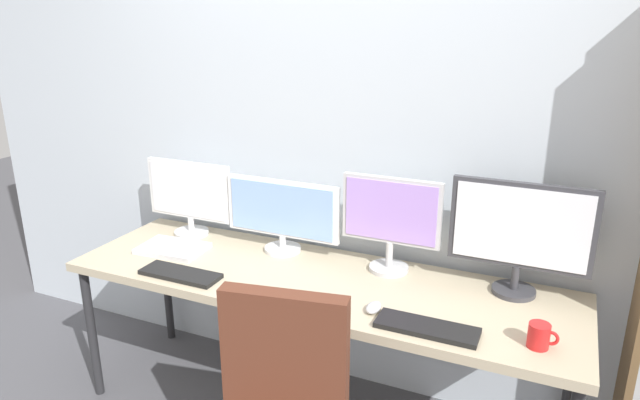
# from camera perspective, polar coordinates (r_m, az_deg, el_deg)

# --- Properties ---
(wall_back) EXTENTS (4.68, 0.10, 2.60)m
(wall_back) POSITION_cam_1_polar(r_m,az_deg,el_deg) (2.73, 3.18, 6.41)
(wall_back) COLOR silver
(wall_back) RESTS_ON ground_plane
(desk) EXTENTS (2.28, 0.68, 0.74)m
(desk) POSITION_cam_1_polar(r_m,az_deg,el_deg) (2.57, -0.46, -8.82)
(desk) COLOR tan
(desk) RESTS_ON ground_plane
(monitor_far_left) EXTENTS (0.49, 0.18, 0.40)m
(monitor_far_left) POSITION_cam_1_polar(r_m,az_deg,el_deg) (3.04, -13.01, 0.47)
(monitor_far_left) COLOR silver
(monitor_far_left) RESTS_ON desk
(monitor_center_left) EXTENTS (0.59, 0.18, 0.36)m
(monitor_center_left) POSITION_cam_1_polar(r_m,az_deg,el_deg) (2.76, -3.82, -1.31)
(monitor_center_left) COLOR silver
(monitor_center_left) RESTS_ON desk
(monitor_center_right) EXTENTS (0.45, 0.18, 0.44)m
(monitor_center_right) POSITION_cam_1_polar(r_m,az_deg,el_deg) (2.55, 7.14, -1.86)
(monitor_center_right) COLOR silver
(monitor_center_right) RESTS_ON desk
(monitor_far_right) EXTENTS (0.57, 0.18, 0.48)m
(monitor_far_right) POSITION_cam_1_polar(r_m,az_deg,el_deg) (2.45, 19.49, -3.04)
(monitor_far_right) COLOR #38383D
(monitor_far_right) RESTS_ON desk
(keyboard_left) EXTENTS (0.37, 0.13, 0.02)m
(keyboard_left) POSITION_cam_1_polar(r_m,az_deg,el_deg) (2.64, -13.84, -7.23)
(keyboard_left) COLOR black
(keyboard_left) RESTS_ON desk
(keyboard_right) EXTENTS (0.38, 0.13, 0.02)m
(keyboard_right) POSITION_cam_1_polar(r_m,az_deg,el_deg) (2.19, 10.69, -12.49)
(keyboard_right) COLOR black
(keyboard_right) RESTS_ON desk
(computer_mouse) EXTENTS (0.06, 0.10, 0.03)m
(computer_mouse) POSITION_cam_1_polar(r_m,az_deg,el_deg) (2.29, 5.40, -10.70)
(computer_mouse) COLOR silver
(computer_mouse) RESTS_ON desk
(laptop_closed) EXTENTS (0.33, 0.24, 0.02)m
(laptop_closed) POSITION_cam_1_polar(r_m,az_deg,el_deg) (2.91, -14.58, -4.72)
(laptop_closed) COLOR silver
(laptop_closed) RESTS_ON desk
(coffee_mug) EXTENTS (0.11, 0.08, 0.09)m
(coffee_mug) POSITION_cam_1_polar(r_m,az_deg,el_deg) (2.18, 21.18, -12.60)
(coffee_mug) COLOR red
(coffee_mug) RESTS_ON desk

